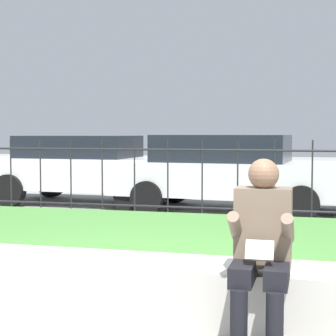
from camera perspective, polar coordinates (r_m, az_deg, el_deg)
The scene contains 7 objects.
ground_plane at distance 4.52m, azimuth -4.07°, elevation -14.78°, with size 60.00×60.00×0.00m, color gray.
stone_bench at distance 4.42m, azimuth -2.47°, elevation -12.47°, with size 3.10×0.59×0.45m.
person_seated_reader at distance 3.82m, azimuth 9.49°, elevation -7.66°, with size 0.42×0.73×1.25m.
grass_berm at distance 6.53m, azimuth 2.10°, elevation -7.73°, with size 10.76×2.97×0.29m.
iron_fence at distance 8.62m, azimuth 5.28°, elevation -1.29°, with size 8.76×0.03×1.32m.
car_parked_left at distance 11.39m, azimuth -8.43°, elevation 0.08°, with size 4.07×1.98×1.37m.
car_parked_center at distance 10.29m, azimuth 6.18°, elevation -0.30°, with size 4.40×2.04×1.39m.
Camera 1 is at (1.37, -4.07, 1.42)m, focal length 60.00 mm.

